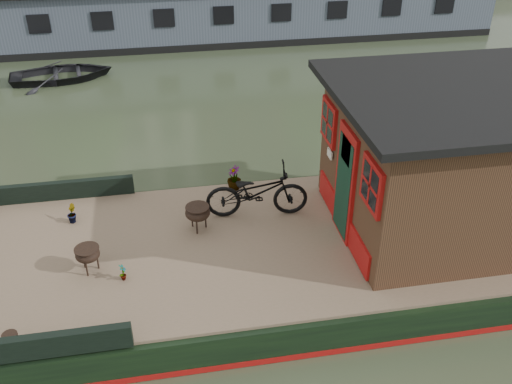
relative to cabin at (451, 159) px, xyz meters
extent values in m
plane|color=#2E3C26|center=(-2.19, 0.00, -1.88)|extent=(120.00, 120.00, 0.00)
cube|color=black|center=(-2.19, 0.00, -1.58)|extent=(12.00, 4.00, 0.60)
cube|color=#9F0F0E|center=(-2.19, 0.00, -1.82)|extent=(12.02, 4.02, 0.10)
cube|color=#7B614C|center=(-2.19, 0.00, -1.25)|extent=(11.80, 3.80, 0.05)
cube|color=black|center=(-6.69, 1.92, -1.05)|extent=(3.00, 0.12, 0.35)
cube|color=black|center=(-6.69, -1.92, -1.05)|extent=(3.00, 0.12, 0.35)
cube|color=black|center=(0.01, 0.00, -0.08)|extent=(3.50, 3.00, 2.30)
cube|color=black|center=(0.01, 0.00, 1.13)|extent=(4.00, 3.50, 0.12)
cube|color=#9F0F0E|center=(-1.77, 0.00, -0.28)|extent=(0.06, 0.80, 1.90)
cube|color=black|center=(-1.79, 0.00, -0.33)|extent=(0.04, 0.64, 1.70)
cube|color=#9F0F0E|center=(-1.77, -1.05, 0.32)|extent=(0.06, 0.72, 0.72)
cube|color=#9F0F0E|center=(-1.77, 1.05, 0.32)|extent=(0.06, 0.72, 0.72)
imported|color=black|center=(-3.06, 0.78, -0.76)|extent=(1.81, 0.77, 0.93)
imported|color=brown|center=(-6.23, 1.12, -1.06)|extent=(0.17, 0.20, 0.34)
imported|color=#915D27|center=(-3.32, 1.70, -0.99)|extent=(0.32, 0.32, 0.48)
imported|color=#A63930|center=(-5.34, -0.59, -1.09)|extent=(0.11, 0.16, 0.29)
cylinder|color=black|center=(-6.74, -1.70, -1.11)|extent=(0.20, 0.20, 0.23)
imported|color=black|center=(-7.44, 10.03, -1.57)|extent=(3.28, 2.53, 0.63)
cube|color=#495262|center=(-2.19, 14.00, -0.88)|extent=(20.00, 4.00, 2.00)
cube|color=black|center=(-2.19, 14.00, -1.76)|extent=(20.00, 4.05, 0.24)
camera|label=1|loc=(-4.54, -7.41, 4.42)|focal=40.00mm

